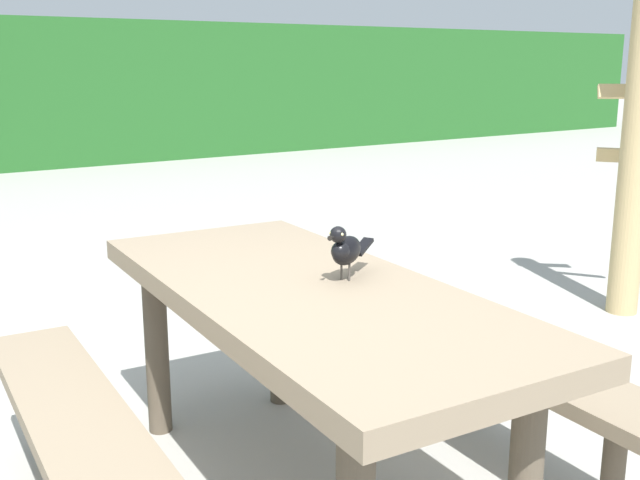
{
  "coord_description": "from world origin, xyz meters",
  "views": [
    {
      "loc": [
        -0.87,
        -1.78,
        1.42
      ],
      "look_at": [
        0.49,
        0.24,
        0.84
      ],
      "focal_mm": 42.64,
      "sensor_mm": 36.0,
      "label": 1
    }
  ],
  "objects": [
    {
      "name": "stalk_post_right_side",
      "position": [
        2.92,
        0.73,
        0.9
      ],
      "size": [
        0.43,
        0.42,
        1.79
      ],
      "color": "tan",
      "rests_on": "ground"
    },
    {
      "name": "picnic_table_foreground",
      "position": [
        0.35,
        0.13,
        0.56
      ],
      "size": [
        1.79,
        1.84,
        0.74
      ],
      "color": "#84725B",
      "rests_on": "ground"
    },
    {
      "name": "bird_grackle",
      "position": [
        0.48,
        0.09,
        0.84
      ],
      "size": [
        0.26,
        0.16,
        0.18
      ],
      "color": "black",
      "rests_on": "picnic_table_foreground"
    }
  ]
}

